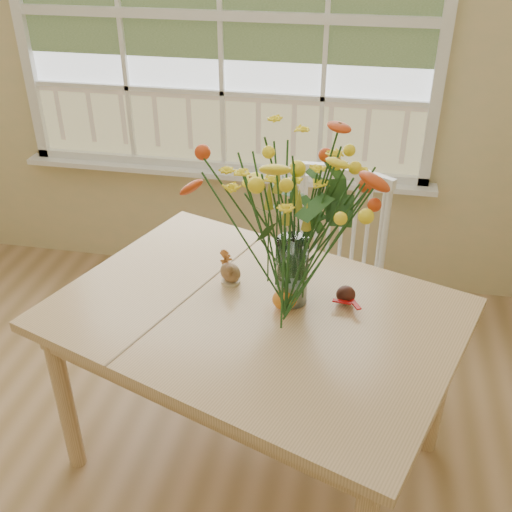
# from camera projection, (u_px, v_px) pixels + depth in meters

# --- Properties ---
(wall_back) EXTENTS (4.00, 0.02, 2.70)m
(wall_back) POSITION_uv_depth(u_px,v_px,m) (223.00, 54.00, 3.20)
(wall_back) COLOR beige
(wall_back) RESTS_ON floor
(window) EXTENTS (2.42, 0.12, 1.74)m
(window) POSITION_uv_depth(u_px,v_px,m) (220.00, 19.00, 3.07)
(window) COLOR silver
(window) RESTS_ON wall_back
(dining_table) EXTENTS (1.70, 1.45, 0.77)m
(dining_table) POSITION_uv_depth(u_px,v_px,m) (255.00, 330.00, 2.24)
(dining_table) COLOR tan
(dining_table) RESTS_ON floor
(windsor_chair) EXTENTS (0.56, 0.55, 1.00)m
(windsor_chair) POSITION_uv_depth(u_px,v_px,m) (332.00, 266.00, 2.85)
(windsor_chair) COLOR white
(windsor_chair) RESTS_ON floor
(flower_vase) EXTENTS (0.55, 0.55, 0.65)m
(flower_vase) POSITION_uv_depth(u_px,v_px,m) (295.00, 206.00, 2.05)
(flower_vase) COLOR white
(flower_vase) RESTS_ON dining_table
(pumpkin) EXTENTS (0.09, 0.09, 0.07)m
(pumpkin) POSITION_uv_depth(u_px,v_px,m) (284.00, 300.00, 2.19)
(pumpkin) COLOR orange
(pumpkin) RESTS_ON dining_table
(turkey_figurine) EXTENTS (0.12, 0.11, 0.12)m
(turkey_figurine) POSITION_uv_depth(u_px,v_px,m) (230.00, 272.00, 2.33)
(turkey_figurine) COLOR #CCB78C
(turkey_figurine) RESTS_ON dining_table
(dark_gourd) EXTENTS (0.13, 0.12, 0.06)m
(dark_gourd) POSITION_uv_depth(u_px,v_px,m) (346.00, 295.00, 2.22)
(dark_gourd) COLOR #38160F
(dark_gourd) RESTS_ON dining_table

